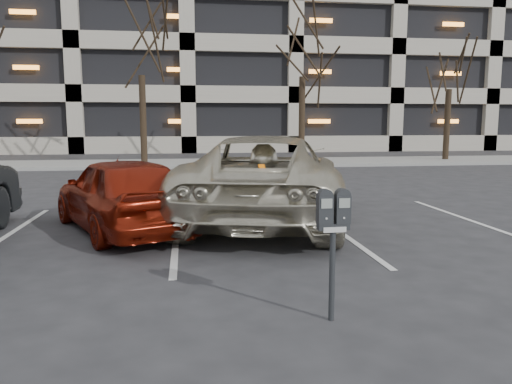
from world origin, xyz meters
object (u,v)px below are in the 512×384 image
tree_b (140,18)px  tree_c (303,22)px  tree_d (451,44)px  car_red (122,193)px  suv_silver (266,178)px  parking_meter (333,222)px

tree_b → tree_c: 7.00m
tree_d → car_red: size_ratio=1.92×
tree_d → suv_silver: tree_d is taller
tree_d → suv_silver: bearing=-129.9°
suv_silver → tree_b: bearing=-61.1°
tree_c → tree_d: bearing=0.0°
tree_c → car_red: 15.83m
tree_b → car_red: 14.52m
tree_d → suv_silver: (-10.69, -12.76, -4.61)m
tree_c → suv_silver: 14.34m
parking_meter → car_red: size_ratio=0.32×
tree_c → parking_meter: (-3.86, -17.73, -5.26)m
tree_d → car_red: tree_d is taller
tree_b → parking_meter: bearing=-79.9°
parking_meter → car_red: car_red is taller
tree_c → car_red: tree_c is taller
tree_b → tree_d: size_ratio=1.14×
suv_silver → car_red: 2.71m
tree_c → parking_meter: size_ratio=6.88×
tree_b → tree_d: 14.02m
tree_b → parking_meter: 18.74m
car_red → tree_d: bearing=-159.2°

